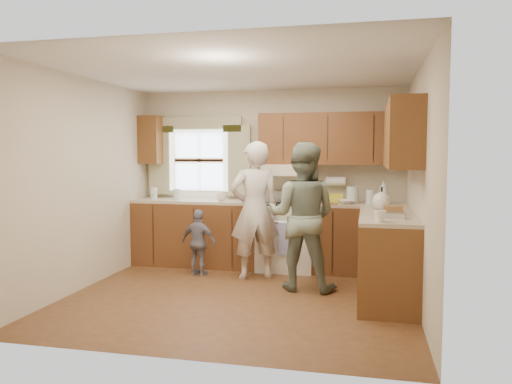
% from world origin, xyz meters
% --- Properties ---
extents(room, '(3.80, 3.80, 3.80)m').
position_xyz_m(room, '(0.00, 0.00, 1.25)').
color(room, '#523019').
rests_on(room, ground).
extents(kitchen_fixtures, '(3.80, 2.25, 2.15)m').
position_xyz_m(kitchen_fixtures, '(0.62, 1.08, 0.84)').
color(kitchen_fixtures, '#45210E').
rests_on(kitchen_fixtures, ground).
extents(stove, '(0.76, 0.67, 1.07)m').
position_xyz_m(stove, '(0.30, 1.44, 0.47)').
color(stove, silver).
rests_on(stove, ground).
extents(woman_left, '(0.76, 0.65, 1.75)m').
position_xyz_m(woman_left, '(-0.02, 0.85, 0.88)').
color(woman_left, beige).
rests_on(woman_left, ground).
extents(woman_right, '(0.90, 0.73, 1.73)m').
position_xyz_m(woman_right, '(0.64, 0.49, 0.87)').
color(woman_right, '#233C2A').
rests_on(woman_right, ground).
extents(child, '(0.54, 0.31, 0.87)m').
position_xyz_m(child, '(-0.77, 0.85, 0.43)').
color(child, slate).
rests_on(child, ground).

